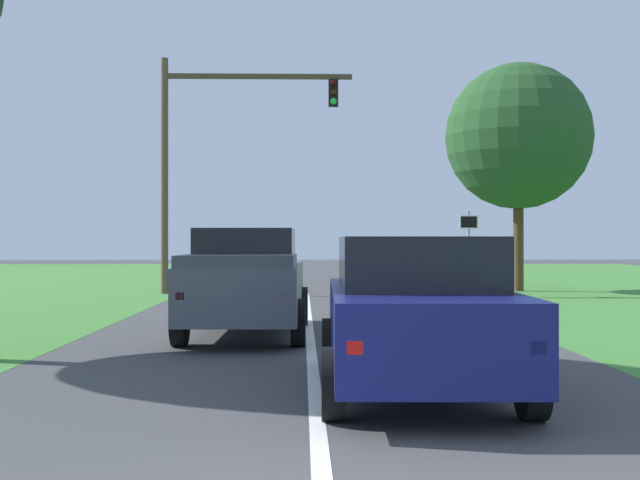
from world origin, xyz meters
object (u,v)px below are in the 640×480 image
oak_tree_right (518,137)px  traffic_light (212,141)px  red_suv_near (415,309)px  pickup_truck_lead (247,281)px  keep_moving_sign (469,242)px

oak_tree_right → traffic_light: bearing=-173.5°
red_suv_near → oak_tree_right: bearing=71.5°
traffic_light → oak_tree_right: bearing=6.5°
traffic_light → red_suv_near: bearing=-76.1°
traffic_light → oak_tree_right: 10.74m
pickup_truck_lead → traffic_light: traffic_light is taller
red_suv_near → traffic_light: size_ratio=0.61×
pickup_truck_lead → oak_tree_right: oak_tree_right is taller
red_suv_near → pickup_truck_lead: pickup_truck_lead is taller
red_suv_near → traffic_light: bearing=103.9°
keep_moving_sign → oak_tree_right: size_ratio=0.34×
red_suv_near → pickup_truck_lead: (-2.35, 5.63, 0.06)m
red_suv_near → oak_tree_right: size_ratio=0.60×
red_suv_near → pickup_truck_lead: 6.10m
red_suv_near → keep_moving_sign: 16.78m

